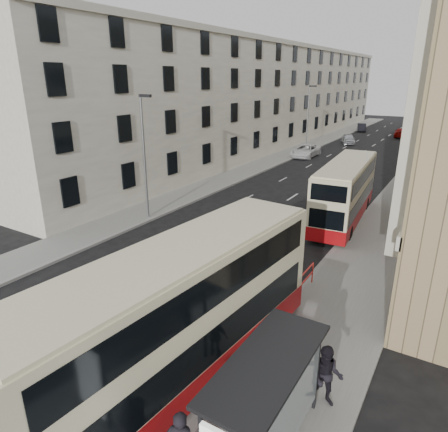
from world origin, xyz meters
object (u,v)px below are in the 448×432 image
Objects in this scene: street_lamp_far at (308,115)px; car_silver at (348,139)px; double_decker_front at (180,317)px; pedestrian_far at (273,362)px; pedestrian_mid at (327,376)px; white_van at (306,151)px; car_dark at (362,128)px; bus_shelter at (265,398)px; car_red at (401,133)px; street_lamp_near at (144,151)px; double_decker_rear at (345,192)px.

street_lamp_far is 10.51m from car_silver.
pedestrian_far is at bearing 30.49° from double_decker_front.
pedestrian_mid is 50.67m from car_silver.
street_lamp_far is 5.21m from white_van.
car_silver reaches higher than car_dark.
double_decker_front is (-3.50, 1.35, 0.19)m from bus_shelter.
street_lamp_near is at bearing 74.19° from car_red.
white_van is at bearing 87.54° from street_lamp_near.
white_van is at bearing -70.52° from street_lamp_far.
car_dark is at bearing 90.18° from pedestrian_mid.
double_decker_rear reaches higher than pedestrian_mid.
bus_shelter is 44.94m from street_lamp_far.
car_silver is 12.36m from car_red.
car_dark is at bearing -52.25° from pedestrian_far.
double_decker_front reaches higher than car_silver.
pedestrian_mid reaches higher than car_silver.
double_decker_rear is (0.16, 17.42, -0.28)m from double_decker_front.
double_decker_rear reaches higher than car_silver.
pedestrian_mid reaches higher than pedestrian_far.
street_lamp_far reaches higher than pedestrian_mid.
bus_shelter is 0.87× the size of car_red.
pedestrian_mid is 1.24× the size of pedestrian_far.
car_red is at bearing 89.53° from double_decker_rear.
bus_shelter is at bearing 89.34° from car_red.
white_van is at bearing 109.09° from bus_shelter.
pedestrian_mid is at bearing -69.30° from white_van.
pedestrian_far reaches higher than car_red.
pedestrian_mid is at bearing -68.85° from street_lamp_far.
white_van is (1.15, -3.25, -3.90)m from street_lamp_far.
pedestrian_far is (2.55, 1.22, -1.40)m from double_decker_front.
double_decker_front is 6.10× the size of pedestrian_mid.
street_lamp_near is 0.69× the size of double_decker_front.
car_red is (5.40, 11.11, 0.00)m from car_silver.
street_lamp_far is at bearing 108.88° from white_van.
street_lamp_far reaches higher than double_decker_rear.
white_van reaches higher than car_dark.
street_lamp_near is 15.89m from double_decker_front.
pedestrian_mid is 0.46× the size of car_silver.
street_lamp_far reaches higher than double_decker_front.
double_decker_front is at bearing 158.91° from bus_shelter.
double_decker_front is at bearing -74.74° from street_lamp_far.
double_decker_rear is 2.10× the size of car_red.
double_decker_rear is at bearing -64.34° from street_lamp_far.
double_decker_rear is 6.64× the size of pedestrian_far.
double_decker_front reaches higher than pedestrian_far.
double_decker_rear is at bearing 87.50° from car_red.
car_silver is (-8.48, 32.94, -1.34)m from double_decker_rear.
pedestrian_mid is at bearing 75.12° from bus_shelter.
pedestrian_far is (13.75, -9.82, -3.72)m from street_lamp_near.
street_lamp_near is 18.57m from pedestrian_mid.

